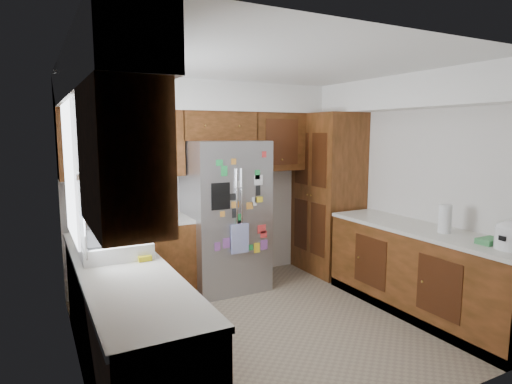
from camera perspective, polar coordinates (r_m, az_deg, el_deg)
floor at (r=4.46m, az=2.58°, el=-17.26°), size 3.60×3.60×0.00m
room_shell at (r=4.30m, az=-0.97°, el=6.94°), size 3.64×3.24×2.52m
left_counter_run at (r=3.86m, az=-15.93°, el=-14.77°), size 1.36×3.20×0.92m
right_counter_run at (r=4.88m, az=21.25°, el=-10.24°), size 0.63×2.25×0.92m
pantry at (r=5.89m, az=9.57°, el=-0.19°), size 0.60×0.90×2.15m
fridge at (r=5.20m, az=-4.11°, el=-3.13°), size 0.90×0.79×1.80m
bridge_cabinet at (r=5.31m, az=-5.22°, el=8.75°), size 0.96×0.34×0.35m
fridge_top_items at (r=5.30m, az=-5.53°, el=11.96°), size 0.85×0.33×0.27m
sink_assembly at (r=3.72m, az=-18.57°, el=-6.64°), size 0.52×0.74×0.37m
left_counter_clutter at (r=4.45m, az=-19.58°, el=-3.49°), size 0.39×0.79×0.38m
paper_towel at (r=4.58m, az=23.89°, el=-3.28°), size 0.12×0.12×0.28m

